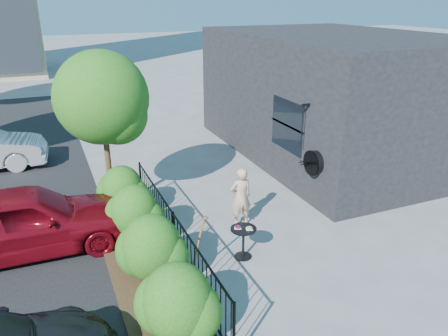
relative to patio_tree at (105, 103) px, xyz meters
name	(u,v)px	position (x,y,z in m)	size (l,w,h in m)	color
ground	(240,244)	(2.24, -2.76, -2.76)	(120.00, 120.00, 0.00)	gray
shop_building	(333,94)	(7.73, 1.74, -0.76)	(6.22, 9.00, 4.00)	black
fence	(174,235)	(0.74, -2.76, -2.20)	(0.05, 6.05, 1.10)	black
planting_bed	(142,265)	(0.04, -2.76, -2.72)	(1.30, 6.00, 0.08)	#382616
shrubs	(143,233)	(0.14, -2.66, -2.06)	(1.10, 5.60, 1.24)	#1A5714
patio_tree	(105,103)	(0.00, 0.00, 0.00)	(2.20, 2.20, 3.94)	#3F2B19
cafe_table	(243,237)	(2.07, -3.25, -2.29)	(0.54, 0.54, 0.73)	black
woman	(241,197)	(2.61, -1.95, -2.04)	(0.53, 0.35, 1.45)	tan
shovel	(197,250)	(0.98, -3.44, -2.21)	(0.42, 0.16, 1.26)	brown
car_red	(25,221)	(-2.04, -1.26, -2.03)	(1.73, 4.30, 1.47)	maroon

